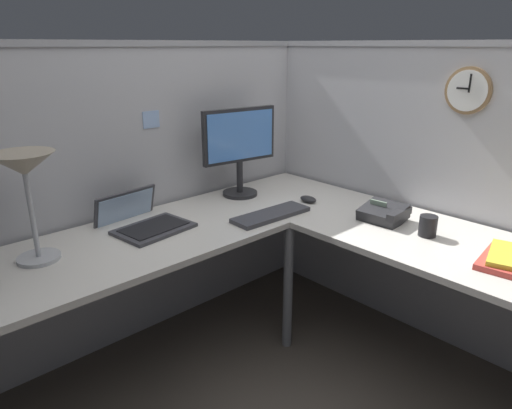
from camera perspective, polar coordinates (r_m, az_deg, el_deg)
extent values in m
plane|color=#4C443D|center=(2.49, 3.91, -19.74)|extent=(6.80, 6.80, 0.00)
cube|color=#B2B2B7|center=(2.55, -15.93, 0.36)|extent=(2.57, 0.10, 1.55)
cube|color=#939399|center=(2.43, -17.69, 18.31)|extent=(2.57, 0.12, 0.03)
cube|color=#B2B2B7|center=(2.65, 21.60, 0.45)|extent=(0.10, 2.37, 1.55)
cube|color=#939399|center=(2.53, 23.85, 17.62)|extent=(0.12, 2.37, 0.03)
cube|color=beige|center=(2.24, -11.22, -3.54)|extent=(2.35, 0.66, 0.03)
cube|color=beige|center=(2.20, 24.68, -5.37)|extent=(0.66, 1.49, 0.03)
cylinder|color=slate|center=(2.49, 3.93, -10.14)|extent=(0.05, 0.05, 0.70)
cylinder|color=#232326|center=(2.71, -1.98, 1.39)|extent=(0.20, 0.20, 0.02)
cylinder|color=#232326|center=(2.68, -2.00, 3.42)|extent=(0.04, 0.04, 0.20)
cube|color=#232326|center=(2.62, -2.06, 8.48)|extent=(0.46, 0.09, 0.30)
cube|color=#4C84D8|center=(2.61, -1.85, 8.42)|extent=(0.42, 0.06, 0.26)
cube|color=#38383D|center=(2.25, -12.39, -2.92)|extent=(0.37, 0.28, 0.02)
cube|color=black|center=(2.24, -12.41, -2.68)|extent=(0.31, 0.21, 0.00)
cube|color=#38383D|center=(2.41, -15.76, -0.77)|extent=(0.35, 0.11, 0.22)
cube|color=#99B2D1|center=(2.40, -15.65, -0.81)|extent=(0.31, 0.09, 0.18)
cube|color=#38383D|center=(2.36, 1.85, -1.25)|extent=(0.44, 0.16, 0.02)
ellipsoid|color=#232326|center=(2.60, 6.42, 0.66)|extent=(0.06, 0.10, 0.03)
cylinder|color=#B7BABF|center=(2.10, -25.04, -5.93)|extent=(0.17, 0.17, 0.02)
cylinder|color=#B7BABF|center=(2.03, -25.79, -1.00)|extent=(0.02, 0.02, 0.38)
cone|color=gray|center=(1.98, -26.61, 4.44)|extent=(0.24, 0.24, 0.09)
cube|color=#232326|center=(2.39, 15.29, -1.09)|extent=(0.20, 0.21, 0.10)
cube|color=#8CA58C|center=(2.39, 14.75, -0.03)|extent=(0.02, 0.09, 0.04)
cube|color=#232326|center=(2.35, 17.15, -1.11)|extent=(0.19, 0.05, 0.04)
cube|color=#BF3F38|center=(2.12, 28.72, -6.21)|extent=(0.30, 0.24, 0.02)
cylinder|color=black|center=(2.26, 20.31, -2.48)|extent=(0.08, 0.08, 0.10)
cylinder|color=olive|center=(2.46, 24.60, 12.58)|extent=(0.03, 0.22, 0.22)
cylinder|color=white|center=(2.44, 24.44, 12.57)|extent=(0.00, 0.19, 0.19)
cube|color=black|center=(2.45, 24.00, 12.87)|extent=(0.00, 0.06, 0.01)
cube|color=black|center=(2.44, 24.74, 13.34)|extent=(0.00, 0.01, 0.08)
cube|color=#99B7E5|center=(2.49, -12.72, 10.12)|extent=(0.09, 0.00, 0.09)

